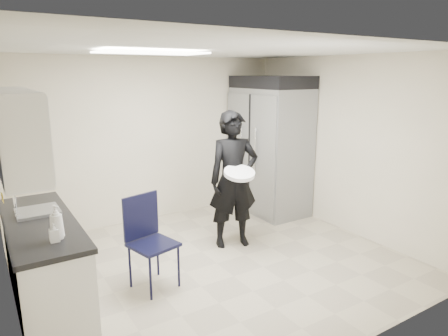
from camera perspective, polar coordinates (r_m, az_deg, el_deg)
floor at (r=5.19m, az=-1.06°, el=-13.46°), size 4.50×4.50×0.00m
ceiling at (r=4.64m, az=-1.20°, el=16.56°), size 4.50×4.50×0.00m
back_wall at (r=6.51m, az=-10.24°, el=3.97°), size 4.50×0.00×4.50m
left_wall at (r=4.11m, az=-29.17°, el=-3.09°), size 0.00×4.00×4.00m
right_wall at (r=6.19m, az=17.07°, el=3.10°), size 0.00×4.00×4.00m
ceiling_panel at (r=4.72m, az=-10.32°, el=15.93°), size 1.20×0.60×0.02m
lower_counter at (r=4.61m, az=-24.28°, el=-12.41°), size 0.60×1.90×0.86m
countertop at (r=4.44m, az=-24.85°, el=-7.10°), size 0.64×1.95×0.05m
sink at (r=4.68m, az=-25.00°, el=-6.27°), size 0.42×0.40×0.14m
faucet at (r=4.62m, az=-27.64°, el=-4.84°), size 0.02×0.02×0.24m
upper_cabinets at (r=4.21m, az=-27.78°, el=4.76°), size 0.35×1.80×0.75m
towel_dispenser at (r=5.38m, az=-29.29°, el=3.94°), size 0.22×0.30×0.35m
notice_sticker_left at (r=4.23m, az=-29.05°, el=-3.78°), size 0.00×0.12×0.07m
notice_sticker_right at (r=4.43m, az=-29.16°, el=-3.60°), size 0.00×0.12×0.07m
commercial_fridge at (r=6.85m, az=6.55°, el=2.44°), size 0.80×1.35×2.10m
fridge_compressor at (r=6.73m, az=6.82°, el=12.10°), size 0.80×1.35×0.20m
folding_chair at (r=4.53m, az=-10.06°, el=-10.75°), size 0.55×0.55×1.01m
man_tuxedo at (r=5.41m, az=1.36°, el=-1.71°), size 0.78×0.63×1.87m
bucket_lid at (r=5.14m, az=2.21°, el=-0.73°), size 0.50×0.50×0.05m
soap_bottle_a at (r=3.84m, az=-22.83°, el=-7.14°), size 0.16×0.16×0.31m
soap_bottle_b at (r=3.81m, az=-23.11°, el=-8.45°), size 0.08×0.08×0.17m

